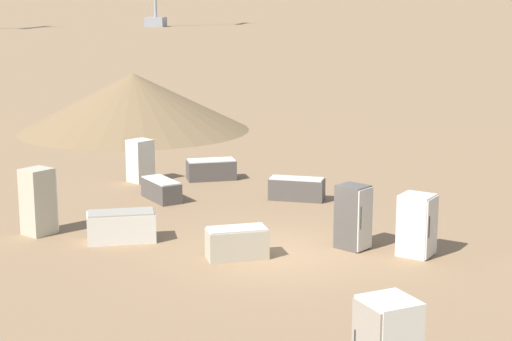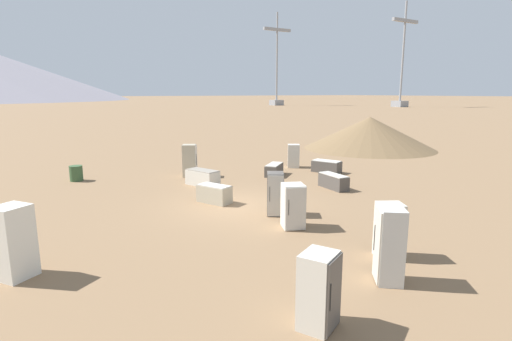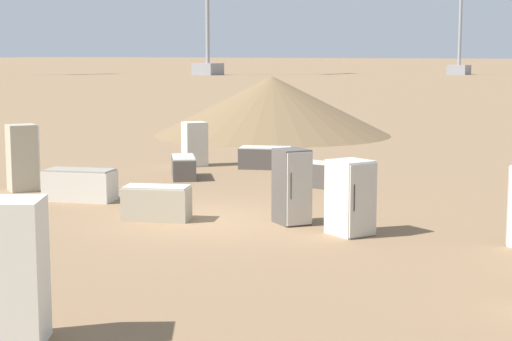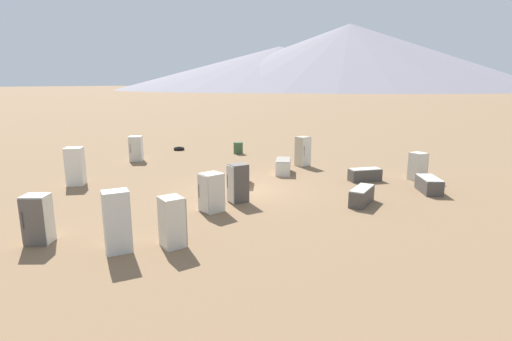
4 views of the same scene
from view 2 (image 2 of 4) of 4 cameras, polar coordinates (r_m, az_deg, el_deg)
The scene contains 18 objects.
ground_plane at distance 16.17m, azimuth -2.82°, elevation -5.03°, with size 1000.00×1000.00×0.00m, color #846647.
dirt_mound at distance 33.55m, azimuth 15.89°, elevation 5.20°, with size 10.41×10.41×2.57m.
power_pylon_1 at distance 135.54m, azimuth 20.08°, elevation 12.70°, with size 11.07×3.79×31.62m.
power_pylon_2 at distance 143.60m, azimuth 2.97°, elevation 13.17°, with size 10.96×3.76×31.30m.
discarded_fridge_0 at distance 14.85m, azimuth 2.77°, elevation -3.33°, with size 0.90×0.94×1.59m.
discarded_fridge_1 at distance 19.73m, azimuth -7.64°, elevation -1.01°, with size 1.30×1.86×0.77m.
discarded_fridge_3 at distance 21.85m, azimuth -9.44°, elevation 1.41°, with size 0.96×0.93×1.74m.
discarded_fridge_4 at distance 11.65m, azimuth 18.44°, elevation -8.11°, with size 0.90×0.89×1.54m.
discarded_fridge_5 at distance 10.13m, azimuth 18.54°, elevation -10.13°, with size 0.91×0.93×1.84m.
discarded_fridge_6 at distance 16.60m, azimuth -5.99°, elevation -3.33°, with size 1.17×1.57×0.74m.
discarded_fridge_7 at distance 19.26m, azimuth 11.01°, elevation -1.54°, with size 0.73×1.70×0.69m.
discarded_fridge_8 at distance 23.10m, azimuth 10.04°, elevation 0.58°, with size 1.29×1.76×0.68m.
discarded_fridge_9 at distance 21.97m, azimuth 2.60°, elevation 0.13°, with size 1.64×1.51×0.63m.
discarded_fridge_10 at distance 13.48m, azimuth 5.33°, elevation -5.07°, with size 0.95×0.99×1.49m.
discarded_fridge_11 at distance 11.50m, azimuth -31.41°, elevation -8.71°, with size 1.06×1.07×1.82m.
discarded_fridge_12 at distance 24.34m, azimuth 5.38°, elevation 2.10°, with size 0.96×0.96×1.40m.
discarded_fridge_13 at distance 8.05m, azimuth 8.98°, elevation -16.62°, with size 0.92×0.89×1.52m.
rusty_barrel at distance 22.53m, azimuth -24.31°, elevation -0.37°, with size 0.65×0.65×0.79m.
Camera 2 is at (7.53, 13.59, 4.49)m, focal length 28.00 mm.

